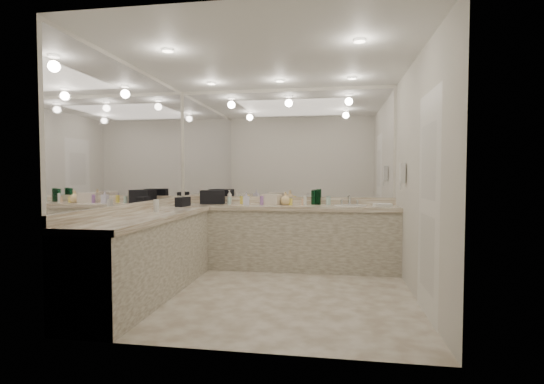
% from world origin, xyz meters
% --- Properties ---
extents(floor, '(3.20, 3.20, 0.00)m').
position_xyz_m(floor, '(0.00, 0.00, 0.00)').
color(floor, beige).
rests_on(floor, ground).
extents(ceiling, '(3.20, 3.20, 0.00)m').
position_xyz_m(ceiling, '(0.00, 0.00, 2.60)').
color(ceiling, white).
rests_on(ceiling, floor).
extents(wall_back, '(3.20, 0.02, 2.60)m').
position_xyz_m(wall_back, '(0.00, 1.50, 1.30)').
color(wall_back, beige).
rests_on(wall_back, floor).
extents(wall_left, '(0.02, 3.00, 2.60)m').
position_xyz_m(wall_left, '(-1.60, 0.00, 1.30)').
color(wall_left, beige).
rests_on(wall_left, floor).
extents(wall_right, '(0.02, 3.00, 2.60)m').
position_xyz_m(wall_right, '(1.60, 0.00, 1.30)').
color(wall_right, beige).
rests_on(wall_right, floor).
extents(vanity_back_base, '(3.20, 0.60, 0.84)m').
position_xyz_m(vanity_back_base, '(0.00, 1.20, 0.42)').
color(vanity_back_base, beige).
rests_on(vanity_back_base, floor).
extents(vanity_back_top, '(3.20, 0.64, 0.06)m').
position_xyz_m(vanity_back_top, '(0.00, 1.19, 0.87)').
color(vanity_back_top, silver).
rests_on(vanity_back_top, vanity_back_base).
extents(vanity_left_base, '(0.60, 2.40, 0.84)m').
position_xyz_m(vanity_left_base, '(-1.30, -0.30, 0.42)').
color(vanity_left_base, beige).
rests_on(vanity_left_base, floor).
extents(vanity_left_top, '(0.64, 2.42, 0.06)m').
position_xyz_m(vanity_left_top, '(-1.29, -0.30, 0.87)').
color(vanity_left_top, silver).
rests_on(vanity_left_top, vanity_left_base).
extents(backsplash_back, '(3.20, 0.04, 0.10)m').
position_xyz_m(backsplash_back, '(0.00, 1.48, 0.95)').
color(backsplash_back, silver).
rests_on(backsplash_back, vanity_back_top).
extents(backsplash_left, '(0.04, 3.00, 0.10)m').
position_xyz_m(backsplash_left, '(-1.58, 0.00, 0.95)').
color(backsplash_left, silver).
rests_on(backsplash_left, vanity_left_top).
extents(mirror_back, '(3.12, 0.01, 1.55)m').
position_xyz_m(mirror_back, '(0.00, 1.49, 1.77)').
color(mirror_back, white).
rests_on(mirror_back, wall_back).
extents(mirror_left, '(0.01, 2.92, 1.55)m').
position_xyz_m(mirror_left, '(-1.59, 0.00, 1.77)').
color(mirror_left, white).
rests_on(mirror_left, wall_left).
extents(sink, '(0.44, 0.44, 0.03)m').
position_xyz_m(sink, '(0.95, 1.20, 0.90)').
color(sink, white).
rests_on(sink, vanity_back_top).
extents(faucet, '(0.24, 0.16, 0.14)m').
position_xyz_m(faucet, '(0.95, 1.41, 0.97)').
color(faucet, silver).
rests_on(faucet, vanity_back_top).
extents(wall_phone, '(0.06, 0.10, 0.24)m').
position_xyz_m(wall_phone, '(1.56, 0.70, 1.35)').
color(wall_phone, white).
rests_on(wall_phone, wall_right).
extents(door, '(0.02, 0.82, 2.10)m').
position_xyz_m(door, '(1.59, -0.50, 1.05)').
color(door, white).
rests_on(door, wall_right).
extents(black_toiletry_bag, '(0.38, 0.28, 0.20)m').
position_xyz_m(black_toiletry_bag, '(-1.04, 1.26, 1.00)').
color(black_toiletry_bag, black).
rests_on(black_toiletry_bag, vanity_back_top).
extents(black_bag_spill, '(0.14, 0.25, 0.13)m').
position_xyz_m(black_bag_spill, '(-1.30, 0.75, 0.97)').
color(black_bag_spill, black).
rests_on(black_bag_spill, vanity_left_top).
extents(cream_cosmetic_case, '(0.31, 0.25, 0.16)m').
position_xyz_m(cream_cosmetic_case, '(-0.16, 1.21, 0.98)').
color(cream_cosmetic_case, beige).
rests_on(cream_cosmetic_case, vanity_back_top).
extents(hand_towel, '(0.25, 0.18, 0.04)m').
position_xyz_m(hand_towel, '(1.38, 1.16, 0.92)').
color(hand_towel, white).
rests_on(hand_towel, vanity_back_top).
extents(lotion_left, '(0.06, 0.06, 0.15)m').
position_xyz_m(lotion_left, '(-1.30, -0.06, 0.97)').
color(lotion_left, white).
rests_on(lotion_left, vanity_left_top).
extents(soap_bottle_a, '(0.10, 0.10, 0.21)m').
position_xyz_m(soap_bottle_a, '(-0.79, 1.29, 1.00)').
color(soap_bottle_a, silver).
rests_on(soap_bottle_a, vanity_back_top).
extents(soap_bottle_b, '(0.09, 0.10, 0.19)m').
position_xyz_m(soap_bottle_b, '(-0.50, 1.12, 0.99)').
color(soap_bottle_b, silver).
rests_on(soap_bottle_b, vanity_back_top).
extents(soap_bottle_c, '(0.19, 0.19, 0.19)m').
position_xyz_m(soap_bottle_c, '(0.05, 1.19, 0.99)').
color(soap_bottle_c, '#F6D18B').
rests_on(soap_bottle_c, vanity_back_top).
extents(green_bottle_0, '(0.07, 0.07, 0.20)m').
position_xyz_m(green_bottle_0, '(0.49, 1.34, 1.00)').
color(green_bottle_0, '#0E572D').
rests_on(green_bottle_0, vanity_back_top).
extents(green_bottle_1, '(0.07, 0.07, 0.21)m').
position_xyz_m(green_bottle_1, '(0.44, 1.34, 1.00)').
color(green_bottle_1, '#0E572D').
rests_on(green_bottle_1, vanity_back_top).
extents(green_bottle_2, '(0.07, 0.07, 0.21)m').
position_xyz_m(green_bottle_2, '(0.50, 1.34, 1.01)').
color(green_bottle_2, '#0E572D').
rests_on(green_bottle_2, vanity_back_top).
extents(amenity_bottle_0, '(0.04, 0.04, 0.14)m').
position_xyz_m(amenity_bottle_0, '(0.32, 1.21, 0.97)').
color(amenity_bottle_0, white).
rests_on(amenity_bottle_0, vanity_back_top).
extents(amenity_bottle_1, '(0.05, 0.05, 0.11)m').
position_xyz_m(amenity_bottle_1, '(-0.77, 1.22, 0.95)').
color(amenity_bottle_1, silver).
rests_on(amenity_bottle_1, vanity_back_top).
extents(amenity_bottle_2, '(0.06, 0.06, 0.11)m').
position_xyz_m(amenity_bottle_2, '(0.65, 1.29, 0.95)').
color(amenity_bottle_2, silver).
rests_on(amenity_bottle_2, vanity_back_top).
extents(amenity_bottle_3, '(0.05, 0.05, 0.13)m').
position_xyz_m(amenity_bottle_3, '(-0.29, 1.16, 0.96)').
color(amenity_bottle_3, '#9966B2').
rests_on(amenity_bottle_3, vanity_back_top).
extents(amenity_bottle_4, '(0.06, 0.06, 0.11)m').
position_xyz_m(amenity_bottle_4, '(-0.61, 1.29, 0.96)').
color(amenity_bottle_4, '#F2D84C').
rests_on(amenity_bottle_4, vanity_back_top).
extents(amenity_bottle_5, '(0.04, 0.04, 0.09)m').
position_xyz_m(amenity_bottle_5, '(0.29, 1.21, 0.95)').
color(amenity_bottle_5, '#E0B28C').
rests_on(amenity_bottle_5, vanity_back_top).
extents(amenity_bottle_6, '(0.06, 0.06, 0.09)m').
position_xyz_m(amenity_bottle_6, '(0.12, 1.19, 0.95)').
color(amenity_bottle_6, '#F2D84C').
rests_on(amenity_bottle_6, vanity_back_top).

